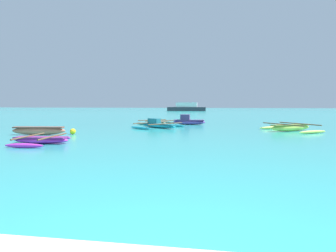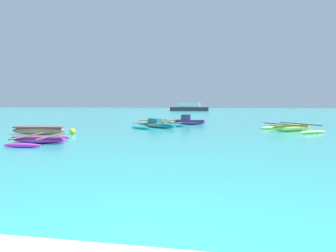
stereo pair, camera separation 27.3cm
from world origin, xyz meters
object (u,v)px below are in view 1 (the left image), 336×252
Objects in this scene: moored_boat_1 at (156,122)px; moored_boat_5 at (188,121)px; moored_boat_0 at (41,140)px; mooring_buoy_0 at (73,131)px; moored_boat_3 at (291,128)px; moored_boat_2 at (158,125)px; distant_ferry at (187,107)px; moored_boat_4 at (39,130)px.

moored_boat_5 reaches higher than moored_boat_1.
moored_boat_0 is 4.13m from mooring_buoy_0.
moored_boat_3 reaches higher than moored_boat_1.
distant_ferry is (-2.83, 51.39, 0.62)m from moored_boat_2.
mooring_buoy_0 is at bearing -91.29° from distant_ferry.
moored_boat_0 is 0.34× the size of distant_ferry.
mooring_buoy_0 is at bearing 165.11° from moored_boat_3.
moored_boat_1 is 10.13× the size of mooring_buoy_0.
moored_boat_5 reaches higher than mooring_buoy_0.
moored_boat_3 is at bearing -76.95° from distant_ferry.
moored_boat_5 is 47.79m from distant_ferry.
moored_boat_2 is 8.61m from moored_boat_4.
moored_boat_1 is 0.38× the size of distant_ferry.
distant_ferry is at bearing 141.34° from moored_boat_1.
moored_boat_5 is (5.63, 13.52, 0.14)m from moored_boat_0.
moored_boat_5 is at bearing 43.79° from moored_boat_1.
moored_boat_5 is at bearing 112.64° from moored_boat_3.
moored_boat_1 is at bearing 74.32° from moored_boat_0.
moored_boat_4 is 0.34× the size of distant_ferry.
moored_boat_5 is at bearing -84.19° from distant_ferry.
moored_boat_2 is 51.47m from distant_ferry.
moored_boat_1 is at bearing -87.72° from distant_ferry.
moored_boat_3 is at bearing 29.06° from moored_boat_2.
moored_boat_2 is 0.46× the size of distant_ferry.
moored_boat_5 is 8.15× the size of mooring_buoy_0.
moored_boat_5 reaches higher than moored_boat_3.
moored_boat_1 is 1.24× the size of moored_boat_5.
moored_boat_1 is 0.81× the size of moored_boat_3.
moored_boat_3 is 1.54× the size of moored_boat_5.
moored_boat_1 is 11.64m from moored_boat_3.
distant_ferry reaches higher than moored_boat_3.
moored_boat_5 reaches higher than moored_boat_4.
moored_boat_3 is (12.99, 8.42, 0.06)m from moored_boat_0.
moored_boat_4 is 1.94m from mooring_buoy_0.
distant_ferry reaches higher than moored_boat_0.
moored_boat_1 is 2.97m from moored_boat_5.
mooring_buoy_0 is (-6.12, -9.42, -0.14)m from moored_boat_5.
moored_boat_2 reaches higher than mooring_buoy_0.
moored_boat_2 is at bearing -116.28° from moored_boat_5.
moored_boat_0 is 4.15m from moored_boat_4.
distant_ferry is at bearing 79.72° from moored_boat_4.
moored_boat_5 is at bearing 62.70° from moored_boat_0.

